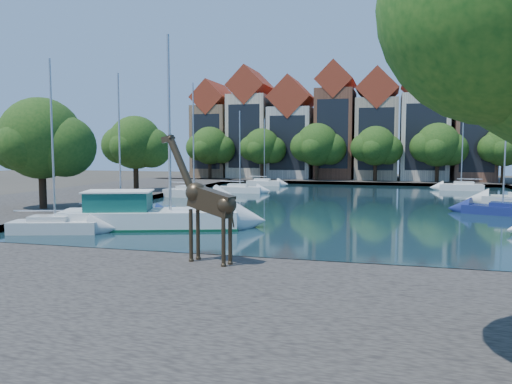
% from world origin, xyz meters
% --- Properties ---
extents(ground, '(160.00, 160.00, 0.00)m').
position_xyz_m(ground, '(0.00, 0.00, 0.00)').
color(ground, '#38332B').
rests_on(ground, ground).
extents(water_basin, '(38.00, 50.00, 0.08)m').
position_xyz_m(water_basin, '(0.00, 24.00, 0.04)').
color(water_basin, black).
rests_on(water_basin, ground).
extents(near_quay, '(50.00, 14.00, 0.50)m').
position_xyz_m(near_quay, '(0.00, -7.00, 0.25)').
color(near_quay, '#49453F').
rests_on(near_quay, ground).
extents(far_quay, '(60.00, 16.00, 0.50)m').
position_xyz_m(far_quay, '(0.00, 56.00, 0.25)').
color(far_quay, '#49453F').
rests_on(far_quay, ground).
extents(left_quay, '(14.00, 52.00, 0.50)m').
position_xyz_m(left_quay, '(-25.00, 24.00, 0.25)').
color(left_quay, '#49453F').
rests_on(left_quay, ground).
extents(townhouse_west_end, '(5.44, 9.18, 14.93)m').
position_xyz_m(townhouse_west_end, '(-23.00, 55.99, 7.36)').
color(townhouse_west_end, '#7F6145').
rests_on(townhouse_west_end, far_quay).
extents(townhouse_west_mid, '(5.94, 9.18, 16.79)m').
position_xyz_m(townhouse_west_mid, '(-17.00, 55.99, 8.23)').
color(townhouse_west_mid, beige).
rests_on(townhouse_west_mid, far_quay).
extents(townhouse_west_inner, '(6.43, 9.18, 15.15)m').
position_xyz_m(townhouse_west_inner, '(-10.50, 55.99, 7.35)').
color(townhouse_west_inner, beige).
rests_on(townhouse_west_inner, far_quay).
extents(townhouse_center, '(5.44, 9.18, 16.93)m').
position_xyz_m(townhouse_center, '(-4.00, 55.99, 8.36)').
color(townhouse_center, brown).
rests_on(townhouse_center, far_quay).
extents(townhouse_east_inner, '(5.94, 9.18, 15.79)m').
position_xyz_m(townhouse_east_inner, '(2.00, 55.99, 7.73)').
color(townhouse_east_inner, tan).
rests_on(townhouse_east_inner, far_quay).
extents(townhouse_east_mid, '(6.43, 9.18, 16.65)m').
position_xyz_m(townhouse_east_mid, '(8.50, 55.99, 8.10)').
color(townhouse_east_mid, beige).
rests_on(townhouse_east_mid, far_quay).
extents(townhouse_east_end, '(5.44, 9.18, 14.43)m').
position_xyz_m(townhouse_east_end, '(15.00, 55.99, 7.11)').
color(townhouse_east_end, brown).
rests_on(townhouse_east_end, far_quay).
extents(far_tree_far_west, '(7.28, 5.60, 7.68)m').
position_xyz_m(far_tree_far_west, '(-21.90, 50.49, 5.18)').
color(far_tree_far_west, '#332114').
rests_on(far_tree_far_west, far_quay).
extents(far_tree_west, '(6.76, 5.20, 7.36)m').
position_xyz_m(far_tree_west, '(-13.91, 50.49, 5.08)').
color(far_tree_west, '#332114').
rests_on(far_tree_west, far_quay).
extents(far_tree_mid_west, '(7.80, 6.00, 8.00)m').
position_xyz_m(far_tree_mid_west, '(-5.89, 50.49, 5.29)').
color(far_tree_mid_west, '#332114').
rests_on(far_tree_mid_west, far_quay).
extents(far_tree_mid_east, '(7.02, 5.40, 7.52)m').
position_xyz_m(far_tree_mid_east, '(2.10, 50.49, 5.13)').
color(far_tree_mid_east, '#332114').
rests_on(far_tree_mid_east, far_quay).
extents(far_tree_east, '(7.54, 5.80, 7.84)m').
position_xyz_m(far_tree_east, '(10.11, 50.49, 5.24)').
color(far_tree_east, '#332114').
rests_on(far_tree_east, far_quay).
extents(far_tree_far_east, '(6.76, 5.20, 7.36)m').
position_xyz_m(far_tree_far_east, '(18.09, 50.49, 5.08)').
color(far_tree_far_east, '#332114').
rests_on(far_tree_far_east, far_quay).
extents(side_tree_left_near, '(7.80, 6.00, 8.20)m').
position_xyz_m(side_tree_left_near, '(-20.89, 11.99, 5.49)').
color(side_tree_left_near, '#332114').
rests_on(side_tree_left_near, left_quay).
extents(side_tree_left_far, '(7.28, 5.60, 7.88)m').
position_xyz_m(side_tree_left_far, '(-21.90, 27.99, 5.38)').
color(side_tree_left_far, '#332114').
rests_on(side_tree_left_far, left_quay).
extents(giraffe_statue, '(3.43, 1.39, 5.00)m').
position_xyz_m(giraffe_statue, '(-3.05, -1.42, 2.96)').
color(giraffe_statue, '#362A1B').
rests_on(giraffe_statue, near_quay).
extents(motorsailer, '(11.03, 6.24, 11.65)m').
position_xyz_m(motorsailer, '(-10.59, 7.89, 0.97)').
color(motorsailer, white).
rests_on(motorsailer, water_basin).
extents(sailboat_left_a, '(5.29, 3.10, 9.93)m').
position_xyz_m(sailboat_left_a, '(-14.77, 5.05, 0.64)').
color(sailboat_left_a, silver).
rests_on(sailboat_left_a, water_basin).
extents(sailboat_left_b, '(6.21, 3.38, 9.75)m').
position_xyz_m(sailboat_left_b, '(-13.29, 9.85, 0.60)').
color(sailboat_left_b, navy).
rests_on(sailboat_left_b, water_basin).
extents(sailboat_left_c, '(6.18, 2.67, 11.31)m').
position_xyz_m(sailboat_left_c, '(-15.00, 26.87, 0.71)').
color(sailboat_left_c, silver).
rests_on(sailboat_left_c, water_basin).
extents(sailboat_left_d, '(4.86, 2.08, 8.96)m').
position_xyz_m(sailboat_left_d, '(-12.00, 32.87, 0.63)').
color(sailboat_left_d, white).
rests_on(sailboat_left_d, water_basin).
extents(sailboat_left_e, '(4.62, 1.80, 8.74)m').
position_xyz_m(sailboat_left_e, '(-12.00, 44.00, 0.60)').
color(sailboat_left_e, white).
rests_on(sailboat_left_e, water_basin).
extents(sailboat_right_b, '(5.72, 3.61, 9.79)m').
position_xyz_m(sailboat_right_b, '(12.00, 20.42, 0.58)').
color(sailboat_right_b, navy).
rests_on(sailboat_right_b, water_basin).
extents(sailboat_right_d, '(4.87, 1.77, 8.58)m').
position_xyz_m(sailboat_right_d, '(12.00, 42.62, 0.65)').
color(sailboat_right_d, silver).
rests_on(sailboat_right_d, water_basin).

